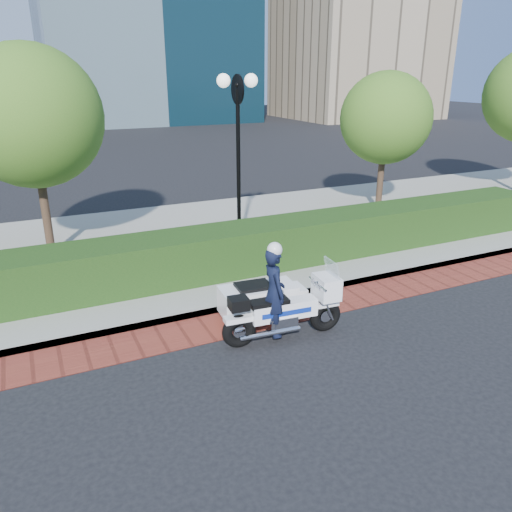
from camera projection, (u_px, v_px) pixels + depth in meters
name	position (u px, v px, depth m)	size (l,w,h in m)	color
ground	(308.00, 353.00, 8.28)	(120.00, 120.00, 0.00)	black
brick_strip	(268.00, 315.00, 9.55)	(60.00, 1.00, 0.01)	maroon
sidewalk	(193.00, 243.00, 13.35)	(60.00, 8.00, 0.15)	gray
hedge_main	(226.00, 250.00, 11.11)	(18.00, 1.20, 1.00)	black
lamppost	(238.00, 135.00, 12.07)	(1.02, 0.70, 4.21)	black
tree_b	(31.00, 117.00, 11.21)	(3.20, 3.20, 4.89)	#332319
tree_c	(386.00, 118.00, 15.33)	(2.80, 2.80, 4.30)	#332319
police_motorcycle	(272.00, 300.00, 8.78)	(2.23, 1.64, 1.80)	black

